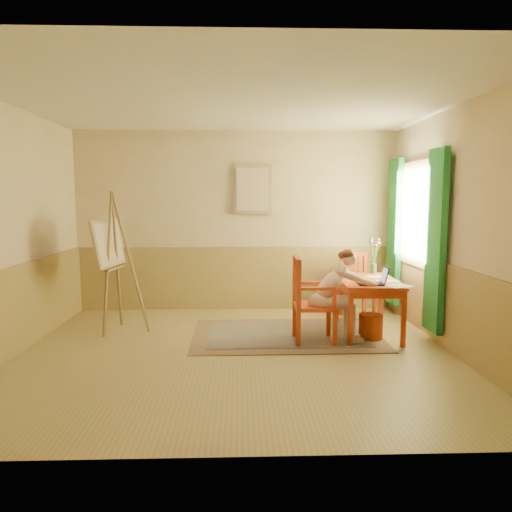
{
  "coord_description": "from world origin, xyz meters",
  "views": [
    {
      "loc": [
        0.05,
        -5.36,
        1.75
      ],
      "look_at": [
        0.25,
        0.55,
        1.05
      ],
      "focal_mm": 33.83,
      "sensor_mm": 36.0,
      "label": 1
    }
  ],
  "objects_px": {
    "table": "(368,286)",
    "figure": "(336,291)",
    "chair_left": "(310,300)",
    "easel": "(111,249)",
    "chair_back": "(357,285)",
    "laptop": "(375,281)"
  },
  "relations": [
    {
      "from": "table",
      "to": "figure",
      "type": "distance_m",
      "value": 0.59
    },
    {
      "from": "figure",
      "to": "table",
      "type": "bearing_deg",
      "value": 35.24
    },
    {
      "from": "table",
      "to": "chair_left",
      "type": "height_order",
      "value": "chair_left"
    },
    {
      "from": "figure",
      "to": "easel",
      "type": "relative_size",
      "value": 0.62
    },
    {
      "from": "easel",
      "to": "chair_back",
      "type": "bearing_deg",
      "value": 11.08
    },
    {
      "from": "chair_left",
      "to": "figure",
      "type": "xyz_separation_m",
      "value": [
        0.32,
        -0.0,
        0.11
      ]
    },
    {
      "from": "table",
      "to": "figure",
      "type": "height_order",
      "value": "figure"
    },
    {
      "from": "figure",
      "to": "laptop",
      "type": "distance_m",
      "value": 0.49
    },
    {
      "from": "laptop",
      "to": "easel",
      "type": "distance_m",
      "value": 3.4
    },
    {
      "from": "chair_back",
      "to": "laptop",
      "type": "bearing_deg",
      "value": -94.27
    },
    {
      "from": "table",
      "to": "chair_back",
      "type": "distance_m",
      "value": 0.96
    },
    {
      "from": "figure",
      "to": "easel",
      "type": "distance_m",
      "value": 2.96
    },
    {
      "from": "table",
      "to": "laptop",
      "type": "xyz_separation_m",
      "value": [
        -0.01,
        -0.35,
        0.13
      ]
    },
    {
      "from": "table",
      "to": "chair_left",
      "type": "relative_size",
      "value": 1.17
    },
    {
      "from": "chair_left",
      "to": "figure",
      "type": "bearing_deg",
      "value": -0.46
    },
    {
      "from": "figure",
      "to": "easel",
      "type": "xyz_separation_m",
      "value": [
        -2.86,
        0.61,
        0.46
      ]
    },
    {
      "from": "table",
      "to": "figure",
      "type": "xyz_separation_m",
      "value": [
        -0.48,
        -0.34,
        0.0
      ]
    },
    {
      "from": "easel",
      "to": "laptop",
      "type": "bearing_deg",
      "value": -10.54
    },
    {
      "from": "chair_back",
      "to": "figure",
      "type": "distance_m",
      "value": 1.41
    },
    {
      "from": "table",
      "to": "chair_back",
      "type": "height_order",
      "value": "chair_back"
    },
    {
      "from": "table",
      "to": "chair_back",
      "type": "xyz_separation_m",
      "value": [
        0.09,
        0.94,
        -0.16
      ]
    },
    {
      "from": "table",
      "to": "laptop",
      "type": "bearing_deg",
      "value": -91.48
    }
  ]
}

